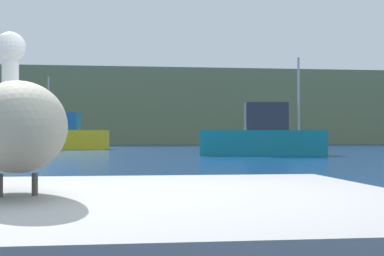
{
  "coord_description": "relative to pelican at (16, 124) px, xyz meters",
  "views": [
    {
      "loc": [
        -0.47,
        -2.78,
        1.04
      ],
      "look_at": [
        2.28,
        18.45,
        1.33
      ],
      "focal_mm": 53.28,
      "sensor_mm": 36.0,
      "label": 1
    }
  ],
  "objects": [
    {
      "name": "pelican",
      "position": [
        0.0,
        0.0,
        0.0
      ],
      "size": [
        0.71,
        1.36,
        0.86
      ],
      "rotation": [
        0.0,
        0.0,
        1.84
      ],
      "color": "gray",
      "rests_on": "pier_dock"
    },
    {
      "name": "fishing_boat_teal",
      "position": [
        8.08,
        26.56,
        -0.12
      ],
      "size": [
        6.8,
        3.04,
        5.2
      ],
      "rotation": [
        0.0,
        0.0,
        -0.14
      ],
      "color": "teal",
      "rests_on": "ground"
    },
    {
      "name": "fishing_boat_yellow",
      "position": [
        -3.26,
        41.32,
        -0.02
      ],
      "size": [
        5.9,
        2.77,
        5.56
      ],
      "rotation": [
        0.0,
        0.0,
        2.92
      ],
      "color": "yellow",
      "rests_on": "ground"
    },
    {
      "name": "hillside_backdrop",
      "position": [
        0.96,
        70.42,
        3.41
      ],
      "size": [
        140.0,
        15.52,
        9.01
      ],
      "primitive_type": "cube",
      "color": "#6B7A51",
      "rests_on": "ground"
    }
  ]
}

